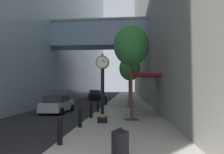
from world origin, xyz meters
name	(u,v)px	position (x,y,z in m)	size (l,w,h in m)	color
ground_plane	(110,101)	(0.00, 27.00, 0.00)	(110.00, 110.00, 0.00)	black
sidewalk_right	(127,100)	(2.72, 30.00, 0.07)	(5.45, 80.00, 0.14)	#9E998E
building_block_left	(52,1)	(-11.03, 29.95, 18.25)	(21.33, 80.00, 36.59)	#849EB2
street_clock	(103,84)	(1.28, 7.91, 2.53)	(0.84, 0.55, 4.35)	black
bollard_nearest	(60,129)	(0.24, 3.20, 0.72)	(0.22, 0.22, 1.11)	black
bollard_second	(80,117)	(0.24, 6.39, 0.72)	(0.22, 0.22, 1.11)	black
bollard_third	(91,110)	(0.24, 9.58, 0.72)	(0.22, 0.22, 1.11)	black
bollard_fourth	(98,106)	(0.24, 12.76, 0.72)	(0.22, 0.22, 1.11)	black
bollard_fifth	(103,103)	(0.24, 15.95, 0.72)	(0.22, 0.22, 1.11)	black
bollard_sixth	(106,100)	(0.24, 19.14, 0.72)	(0.22, 0.22, 1.11)	black
street_tree_near	(131,46)	(3.11, 9.15, 5.20)	(2.42, 2.42, 6.48)	#333335
street_tree_mid_near	(130,69)	(3.11, 17.76, 4.43)	(2.40, 2.40, 5.69)	#333335
street_tree_mid_far	(129,67)	(3.11, 26.37, 5.42)	(2.85, 2.85, 6.94)	#333335
street_tree_far	(129,72)	(3.11, 34.98, 5.28)	(2.62, 2.62, 6.68)	#333335
trash_bin	(120,145)	(2.64, 1.55, 0.68)	(0.53, 0.53, 1.05)	black
pedestrian_walking	(131,100)	(3.19, 15.22, 1.03)	(0.52, 0.47, 1.70)	#23232D
storefront_awning	(144,76)	(4.21, 12.28, 3.28)	(2.40, 3.60, 3.30)	maroon
car_red_near	(95,94)	(-4.00, 35.79, 0.83)	(2.10, 4.73, 1.71)	#AD191E
car_silver_mid	(57,104)	(-3.53, 13.03, 0.78)	(2.16, 4.12, 1.59)	#B7BABF
car_black_far	(97,95)	(-2.70, 30.39, 0.84)	(2.15, 4.21, 1.73)	black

